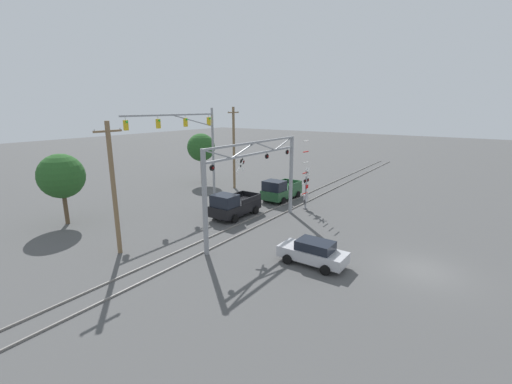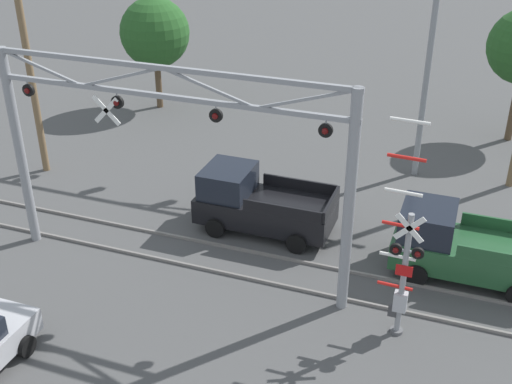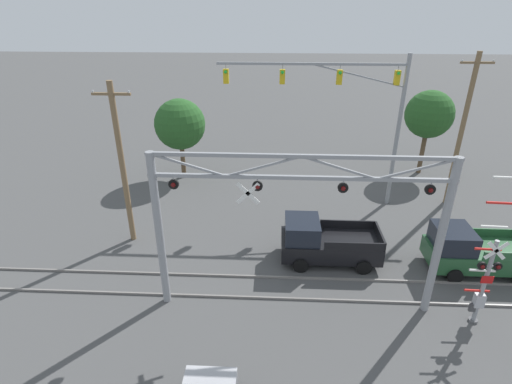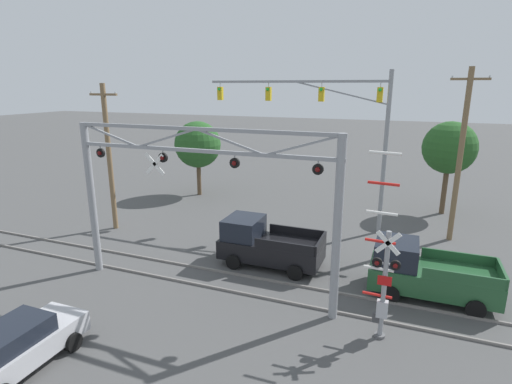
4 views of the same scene
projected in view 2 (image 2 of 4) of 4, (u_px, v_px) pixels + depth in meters
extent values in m
cube|color=gray|center=(181.00, 264.00, 20.63)|extent=(80.00, 0.08, 0.10)
cube|color=gray|center=(199.00, 241.00, 21.82)|extent=(80.00, 0.08, 0.10)
cylinder|color=gray|center=(20.00, 150.00, 20.48)|extent=(0.31, 0.31, 6.67)
cylinder|color=gray|center=(349.00, 206.00, 17.23)|extent=(0.31, 0.31, 6.67)
cube|color=gray|center=(165.00, 96.00, 17.70)|extent=(11.03, 0.14, 0.14)
cube|color=gray|center=(163.00, 68.00, 17.33)|extent=(11.03, 0.14, 0.14)
cube|color=gray|center=(41.00, 67.00, 18.73)|extent=(2.70, 0.08, 0.89)
cube|color=gray|center=(121.00, 77.00, 17.92)|extent=(2.70, 0.08, 0.89)
cube|color=gray|center=(209.00, 88.00, 17.11)|extent=(2.70, 0.08, 0.89)
cube|color=gray|center=(305.00, 99.00, 16.30)|extent=(2.70, 0.08, 0.89)
cylinder|color=black|center=(29.00, 90.00, 19.27)|extent=(0.38, 0.10, 0.38)
sphere|color=#590C0C|center=(27.00, 91.00, 19.21)|extent=(0.18, 0.18, 0.18)
cylinder|color=gray|center=(27.00, 82.00, 19.16)|extent=(0.04, 0.04, 0.10)
cylinder|color=black|center=(118.00, 102.00, 18.34)|extent=(0.38, 0.10, 0.38)
sphere|color=#590C0C|center=(116.00, 103.00, 18.28)|extent=(0.18, 0.18, 0.18)
cylinder|color=gray|center=(117.00, 94.00, 18.23)|extent=(0.04, 0.04, 0.10)
cylinder|color=black|center=(216.00, 115.00, 17.41)|extent=(0.38, 0.10, 0.38)
sphere|color=#590C0C|center=(215.00, 116.00, 17.35)|extent=(0.18, 0.18, 0.18)
cylinder|color=gray|center=(216.00, 107.00, 17.30)|extent=(0.04, 0.04, 0.10)
cylinder|color=black|center=(326.00, 130.00, 16.48)|extent=(0.38, 0.10, 0.38)
sphere|color=#590C0C|center=(325.00, 131.00, 16.42)|extent=(0.18, 0.18, 0.18)
cylinder|color=gray|center=(326.00, 122.00, 16.36)|extent=(0.04, 0.04, 0.10)
cube|color=white|center=(106.00, 110.00, 18.48)|extent=(0.88, 0.03, 0.88)
cube|color=white|center=(106.00, 110.00, 18.48)|extent=(0.88, 0.03, 0.88)
cylinder|color=black|center=(106.00, 111.00, 18.46)|extent=(0.04, 0.04, 0.02)
cylinder|color=gray|center=(404.00, 276.00, 16.88)|extent=(0.16, 0.16, 3.77)
cylinder|color=#59595B|center=(396.00, 330.00, 17.73)|extent=(0.35, 0.35, 0.10)
cube|color=white|center=(410.00, 228.00, 16.07)|extent=(0.78, 0.03, 0.78)
cube|color=white|center=(410.00, 228.00, 16.07)|extent=(0.78, 0.03, 0.78)
cylinder|color=black|center=(409.00, 229.00, 16.05)|extent=(0.04, 0.04, 0.02)
cylinder|color=black|center=(396.00, 249.00, 16.59)|extent=(0.32, 0.09, 0.32)
sphere|color=#590C0C|center=(396.00, 250.00, 16.54)|extent=(0.16, 0.16, 0.16)
cylinder|color=black|center=(418.00, 253.00, 16.42)|extent=(0.32, 0.09, 0.32)
sphere|color=#590C0C|center=(418.00, 254.00, 16.37)|extent=(0.16, 0.16, 0.16)
cube|color=gray|center=(407.00, 251.00, 16.51)|extent=(0.64, 0.06, 0.06)
cube|color=red|center=(404.00, 271.00, 16.68)|extent=(0.44, 0.02, 0.32)
cube|color=#B2B2B7|center=(400.00, 301.00, 17.26)|extent=(0.36, 0.28, 0.56)
cylinder|color=red|center=(395.00, 286.00, 17.10)|extent=(0.94, 0.09, 0.11)
cylinder|color=white|center=(398.00, 256.00, 16.67)|extent=(0.94, 0.09, 0.11)
cylinder|color=red|center=(400.00, 225.00, 16.24)|extent=(0.94, 0.09, 0.11)
cylinder|color=white|center=(403.00, 192.00, 15.81)|extent=(0.94, 0.09, 0.11)
cylinder|color=red|center=(407.00, 158.00, 15.38)|extent=(0.94, 0.09, 0.11)
cylinder|color=white|center=(410.00, 121.00, 14.95)|extent=(0.94, 0.09, 0.11)
cube|color=#3F3F42|center=(393.00, 310.00, 17.48)|extent=(0.24, 0.12, 0.36)
cylinder|color=gray|center=(428.00, 68.00, 24.43)|extent=(0.24, 0.24, 8.97)
cube|color=black|center=(266.00, 210.00, 22.26)|extent=(4.70, 2.09, 0.87)
cube|color=black|center=(228.00, 180.00, 22.26)|extent=(1.62, 1.93, 0.94)
cube|color=black|center=(282.00, 211.00, 20.84)|extent=(2.69, 0.08, 0.42)
cube|color=black|center=(300.00, 185.00, 22.52)|extent=(2.69, 0.08, 0.42)
cube|color=black|center=(331.00, 205.00, 21.26)|extent=(0.10, 2.01, 0.42)
cylinder|color=black|center=(215.00, 228.00, 22.02)|extent=(0.69, 0.24, 0.69)
cylinder|color=black|center=(238.00, 200.00, 23.78)|extent=(0.69, 0.24, 0.69)
cylinder|color=black|center=(297.00, 243.00, 21.14)|extent=(0.69, 0.24, 0.69)
cylinder|color=black|center=(314.00, 213.00, 22.90)|extent=(0.69, 0.24, 0.69)
cube|color=#23512D|center=(471.00, 254.00, 19.79)|extent=(4.74, 2.09, 0.87)
cube|color=black|center=(428.00, 221.00, 19.80)|extent=(1.63, 1.93, 0.94)
cube|color=#23512D|center=(505.00, 260.00, 18.38)|extent=(2.71, 0.08, 0.42)
cube|color=#23512D|center=(506.00, 226.00, 20.05)|extent=(2.71, 0.08, 0.42)
cylinder|color=black|center=(416.00, 275.00, 19.56)|extent=(0.69, 0.24, 0.69)
cylinder|color=black|center=(425.00, 240.00, 21.32)|extent=(0.69, 0.24, 0.69)
cylinder|color=black|center=(26.00, 346.00, 16.81)|extent=(0.24, 0.59, 0.59)
cylinder|color=brown|center=(31.00, 74.00, 24.91)|extent=(0.28, 0.28, 8.28)
cylinder|color=brown|center=(158.00, 82.00, 32.91)|extent=(0.32, 0.32, 2.67)
sphere|color=#265623|center=(155.00, 33.00, 31.72)|extent=(3.45, 3.45, 3.45)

